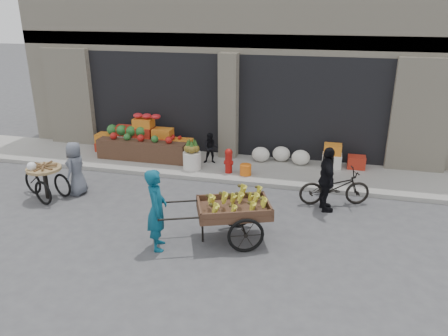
% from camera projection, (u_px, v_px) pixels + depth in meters
% --- Properties ---
extents(ground, '(80.00, 80.00, 0.00)m').
position_uv_depth(ground, '(174.00, 235.00, 9.30)').
color(ground, '#424244').
rests_on(ground, ground).
extents(sidewalk, '(18.00, 2.20, 0.12)m').
position_uv_depth(sidewalk, '(221.00, 167.00, 13.00)').
color(sidewalk, gray).
rests_on(sidewalk, ground).
extents(building, '(14.00, 6.45, 7.00)m').
position_uv_depth(building, '(249.00, 41.00, 15.40)').
color(building, beige).
rests_on(building, ground).
extents(fruit_display, '(3.10, 1.12, 1.24)m').
position_uv_depth(fruit_display, '(147.00, 139.00, 13.60)').
color(fruit_display, '#AC2817').
rests_on(fruit_display, sidewalk).
extents(pineapple_bin, '(0.52, 0.52, 0.50)m').
position_uv_depth(pineapple_bin, '(192.00, 160.00, 12.61)').
color(pineapple_bin, silver).
rests_on(pineapple_bin, sidewalk).
extents(fire_hydrant, '(0.22, 0.22, 0.71)m').
position_uv_depth(fire_hydrant, '(229.00, 160.00, 12.27)').
color(fire_hydrant, '#A5140F').
rests_on(fire_hydrant, sidewalk).
extents(orange_bucket, '(0.32, 0.32, 0.30)m').
position_uv_depth(orange_bucket, '(246.00, 170.00, 12.19)').
color(orange_bucket, orange).
rests_on(orange_bucket, sidewalk).
extents(right_bay_goods, '(3.35, 0.60, 0.70)m').
position_uv_depth(right_bay_goods, '(312.00, 156.00, 12.83)').
color(right_bay_goods, silver).
rests_on(right_bay_goods, sidewalk).
extents(seated_person, '(0.51, 0.43, 0.93)m').
position_uv_depth(seated_person, '(211.00, 148.00, 12.99)').
color(seated_person, black).
rests_on(seated_person, sidewalk).
extents(banana_cart, '(2.67, 1.80, 1.04)m').
position_uv_depth(banana_cart, '(231.00, 207.00, 8.85)').
color(banana_cart, brown).
rests_on(banana_cart, ground).
extents(vendor_woman, '(0.59, 0.71, 1.68)m').
position_uv_depth(vendor_woman, '(157.00, 210.00, 8.54)').
color(vendor_woman, '#0D4E67').
rests_on(vendor_woman, ground).
extents(tricycle_cart, '(1.45, 1.07, 0.95)m').
position_uv_depth(tricycle_cart, '(45.00, 177.00, 10.86)').
color(tricycle_cart, '#9E7F51').
rests_on(tricycle_cart, ground).
extents(vendor_grey, '(0.46, 0.69, 1.40)m').
position_uv_depth(vendor_grey, '(76.00, 168.00, 11.07)').
color(vendor_grey, slate).
rests_on(vendor_grey, ground).
extents(bicycle, '(1.81, 1.04, 0.90)m').
position_uv_depth(bicycle, '(335.00, 187.00, 10.58)').
color(bicycle, black).
rests_on(bicycle, ground).
extents(cyclist, '(0.62, 0.99, 1.57)m').
position_uv_depth(cyclist, '(327.00, 180.00, 10.14)').
color(cyclist, black).
rests_on(cyclist, ground).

